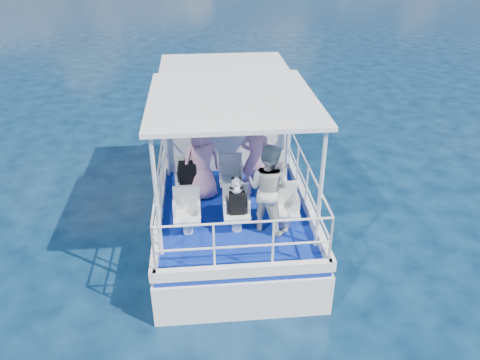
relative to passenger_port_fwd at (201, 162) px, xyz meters
name	(u,v)px	position (x,y,z in m)	size (l,w,h in m)	color
ground	(232,235)	(0.60, -0.16, -1.72)	(2000.00, 2000.00, 0.00)	black
hull	(229,210)	(0.60, 0.84, -1.72)	(3.00, 7.00, 1.60)	white
deck	(229,178)	(0.60, 0.84, -0.87)	(2.90, 6.90, 0.10)	navy
cabin	(224,110)	(0.60, 2.14, 0.28)	(2.85, 2.00, 2.20)	white
canopy	(232,98)	(0.60, -0.36, 1.42)	(3.00, 3.20, 0.08)	white
canopy_posts	(233,157)	(0.60, -0.41, 0.28)	(2.77, 2.97, 2.20)	white
railings	(234,192)	(0.60, -0.74, -0.32)	(2.84, 3.59, 1.00)	white
seat_port_fwd	(188,188)	(-0.30, 0.04, -0.63)	(0.48, 0.46, 0.38)	silver
seat_center_fwd	(231,186)	(0.60, 0.04, -0.63)	(0.48, 0.46, 0.38)	silver
seat_stbd_fwd	(274,184)	(1.50, 0.04, -0.63)	(0.48, 0.46, 0.38)	silver
seat_port_aft	(188,224)	(-0.30, -1.26, -0.63)	(0.48, 0.46, 0.38)	silver
seat_center_aft	(237,221)	(0.60, -1.26, -0.63)	(0.48, 0.46, 0.38)	silver
seat_stbd_aft	(285,219)	(1.50, -1.26, -0.63)	(0.48, 0.46, 0.38)	silver
passenger_port_fwd	(201,162)	(0.00, 0.00, 0.00)	(0.61, 0.44, 1.64)	pink
passenger_stbd_fwd	(256,159)	(1.10, -0.08, 0.05)	(0.63, 0.42, 1.73)	pink
passenger_stbd_aft	(268,188)	(1.17, -1.24, 0.03)	(0.83, 0.64, 1.70)	beige
backpack_port	(188,173)	(-0.29, -0.05, -0.21)	(0.35, 0.20, 0.46)	black
backpack_center	(237,203)	(0.61, -1.28, -0.23)	(0.28, 0.16, 0.43)	black
compact_camera	(187,161)	(-0.28, -0.05, 0.05)	(0.10, 0.06, 0.06)	black
panda	(237,185)	(0.59, -1.28, 0.15)	(0.21, 0.18, 0.33)	white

